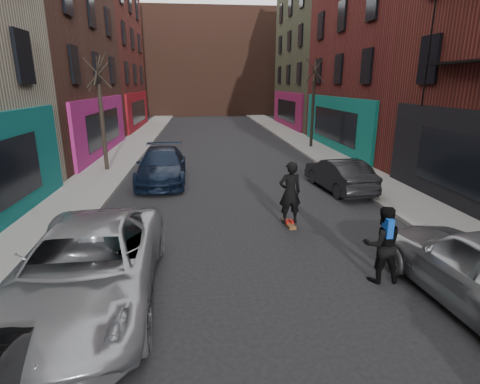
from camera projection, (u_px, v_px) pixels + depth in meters
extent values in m
cube|color=gray|center=(141.00, 138.00, 30.49)|extent=(2.50, 84.00, 0.13)
cube|color=gray|center=(291.00, 136.00, 31.76)|extent=(2.50, 84.00, 0.13)
cube|color=#47281E|center=(208.00, 64.00, 54.02)|extent=(40.00, 10.00, 14.00)
imported|color=#9A9CA2|center=(87.00, 267.00, 7.45)|extent=(2.88, 5.92, 1.62)
imported|color=black|center=(162.00, 166.00, 16.92)|extent=(2.23, 5.22, 1.50)
imported|color=black|center=(339.00, 174.00, 15.59)|extent=(1.88, 4.25, 1.36)
cube|color=brown|center=(289.00, 224.00, 11.82)|extent=(0.31, 0.82, 0.10)
imported|color=black|center=(290.00, 193.00, 11.53)|extent=(0.77, 0.55, 1.97)
imported|color=black|center=(382.00, 244.00, 8.31)|extent=(0.89, 0.71, 1.78)
cube|color=#0D44BF|center=(388.00, 227.00, 8.00)|extent=(0.15, 0.31, 0.42)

